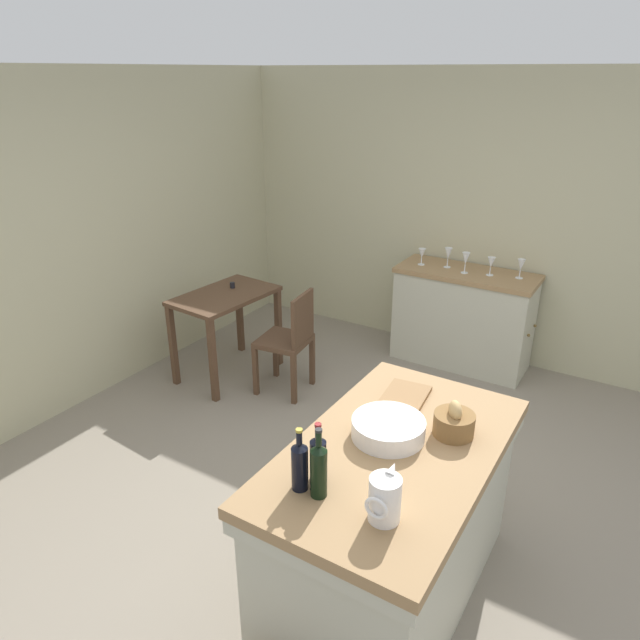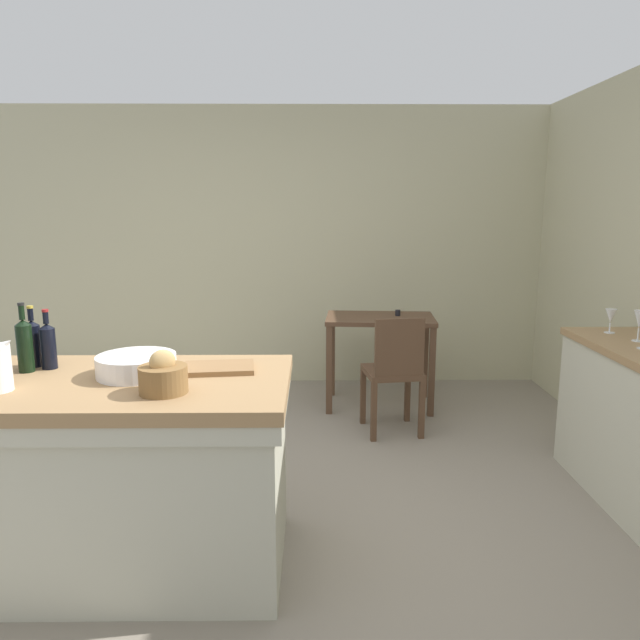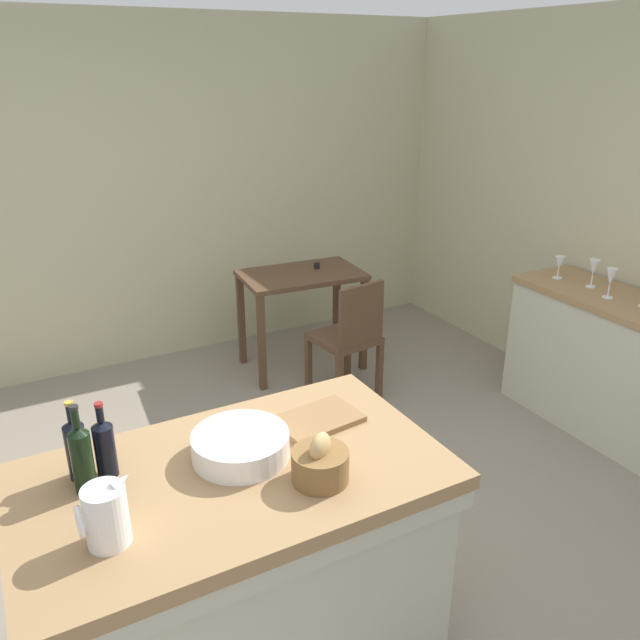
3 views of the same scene
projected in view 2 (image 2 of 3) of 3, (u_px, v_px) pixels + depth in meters
ground_plane at (245, 513)px, 3.24m from camera, size 6.76×6.76×0.00m
wall_back at (274, 248)px, 5.55m from camera, size 5.32×0.12×2.60m
island_table at (125, 467)px, 2.68m from camera, size 1.52×0.88×0.91m
writing_desk at (380, 332)px, 4.91m from camera, size 0.94×0.63×0.83m
wooden_chair at (394, 370)px, 4.29m from camera, size 0.45×0.45×0.91m
wash_bowl at (137, 365)px, 2.66m from camera, size 0.36×0.36×0.10m
bread_basket at (163, 377)px, 2.40m from camera, size 0.20×0.20×0.18m
cutting_board at (219, 368)px, 2.75m from camera, size 0.35×0.26×0.02m
wine_bottle_dark at (48, 345)px, 2.76m from camera, size 0.07×0.07×0.29m
wine_bottle_amber at (33, 342)px, 2.80m from camera, size 0.07×0.07×0.30m
wine_bottle_green at (25, 344)px, 2.70m from camera, size 0.07×0.07×0.33m
wine_glass_right at (640, 320)px, 3.37m from camera, size 0.07×0.07×0.18m
wine_glass_far_right at (611, 317)px, 3.60m from camera, size 0.07×0.07×0.15m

